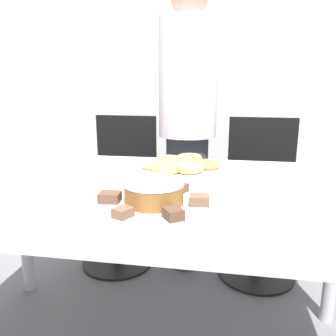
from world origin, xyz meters
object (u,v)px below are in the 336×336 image
object	(u,v)px
person_standing	(188,125)
office_chair_left	(119,194)
plate_donuts	(178,169)
frosted_cake	(154,192)
office_chair_right	(260,201)
plate_cake	(154,205)
napkin	(8,173)

from	to	relation	value
person_standing	office_chair_left	xyz separation A→B (m)	(-0.42, -0.02, -0.44)
office_chair_left	plate_donuts	bearing A→B (deg)	-48.03
office_chair_left	plate_donuts	distance (m)	0.80
office_chair_left	frosted_cake	bearing A→B (deg)	-61.94
plate_donuts	office_chair_left	bearing A→B (deg)	127.37
plate_donuts	frosted_cake	distance (m)	0.43
office_chair_left	office_chair_right	world-z (taller)	same
plate_cake	frosted_cake	xyz separation A→B (m)	(-0.00, -0.00, 0.04)
office_chair_right	person_standing	bearing A→B (deg)	-178.75
plate_cake	napkin	distance (m)	0.69
office_chair_left	plate_cake	size ratio (longest dim) A/B	2.69
office_chair_right	plate_donuts	xyz separation A→B (m)	(-0.40, -0.59, 0.32)
person_standing	office_chair_left	world-z (taller)	person_standing
office_chair_left	napkin	size ratio (longest dim) A/B	4.88
person_standing	plate_cake	distance (m)	1.04
napkin	person_standing	bearing A→B (deg)	51.66
office_chair_left	plate_cake	xyz separation A→B (m)	(0.44, -1.02, 0.32)
plate_cake	plate_donuts	bearing A→B (deg)	89.20
frosted_cake	napkin	bearing A→B (deg)	157.60
office_chair_right	plate_cake	distance (m)	1.14
office_chair_left	person_standing	bearing A→B (deg)	6.89
frosted_cake	office_chair_right	bearing A→B (deg)	68.24
person_standing	frosted_cake	bearing A→B (deg)	-88.79
office_chair_right	plate_cake	bearing A→B (deg)	-108.27
office_chair_right	napkin	world-z (taller)	office_chair_right
napkin	office_chair_left	bearing A→B (deg)	75.77
plate_cake	napkin	bearing A→B (deg)	157.60
office_chair_left	napkin	xyz separation A→B (m)	(-0.19, -0.76, 0.32)
person_standing	office_chair_right	xyz separation A→B (m)	(0.43, -0.02, -0.44)
person_standing	napkin	bearing A→B (deg)	-128.34
person_standing	napkin	distance (m)	0.99
plate_cake	frosted_cake	bearing A→B (deg)	-116.57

